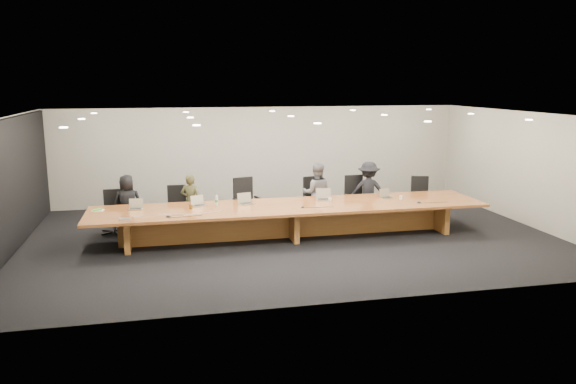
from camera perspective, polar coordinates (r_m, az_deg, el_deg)
The scene contains 29 objects.
ground at distance 12.99m, azimuth 0.29°, elevation -4.58°, with size 12.00×12.00×0.00m, color black.
back_wall at distance 16.56m, azimuth -2.78°, elevation 3.78°, with size 12.00×0.02×2.80m, color silver.
left_wall_panel at distance 12.78m, azimuth -26.67°, elevation 0.27°, with size 0.08×7.84×2.74m, color black.
conference_table at distance 12.86m, azimuth 0.29°, elevation -2.35°, with size 9.00×1.80×0.75m.
chair_far_left at distance 13.79m, azimuth -17.31°, elevation -1.92°, with size 0.53×0.53×1.05m, color black, non-canonical shape.
chair_left at distance 13.86m, azimuth -11.24°, elevation -1.52°, with size 0.54×0.54×1.07m, color black, non-canonical shape.
chair_mid_left at distance 13.90m, azimuth -4.21°, elevation -0.99°, with size 0.62×0.62×1.21m, color black, non-canonical shape.
chair_mid_right at distance 14.26m, azimuth 2.89°, elevation -0.74°, with size 0.60×0.60×1.17m, color black, non-canonical shape.
chair_right at distance 14.55m, azimuth 7.02°, elevation -0.58°, with size 0.59×0.59×1.17m, color black, non-canonical shape.
chair_far_right at distance 15.17m, azimuth 13.31°, elevation -0.48°, with size 0.55×0.55×1.09m, color black, non-canonical shape.
person_a at distance 13.78m, azimuth -15.98°, elevation -1.14°, with size 0.68×0.44×1.38m, color black.
person_b at distance 13.72m, azimuth -9.85°, elevation -0.98°, with size 0.49×0.32×1.35m, color #38381E.
person_c at distance 14.13m, azimuth 2.92°, elevation -0.11°, with size 0.74×0.58×1.53m, color slate.
person_d at distance 14.62m, azimuth 8.17°, elevation 0.13°, with size 0.97×0.56×1.51m, color black.
laptop_a at distance 12.81m, azimuth -15.26°, elevation -1.21°, with size 0.30×0.22×0.23m, color beige, non-canonical shape.
laptop_b at distance 12.87m, azimuth -9.03°, elevation -0.89°, with size 0.30×0.22×0.24m, color #C3B495, non-canonical shape.
laptop_c at distance 12.92m, azimuth -4.27°, elevation -0.67°, with size 0.33×0.24×0.26m, color tan, non-canonical shape.
laptop_d at distance 13.35m, azimuth 3.67°, elevation -0.24°, with size 0.35×0.26×0.28m, color tan, non-canonical shape.
laptop_e at distance 13.78m, azimuth 10.06°, elevation -0.15°, with size 0.29×0.21×0.23m, color tan, non-canonical shape.
water_bottle at distance 12.81m, azimuth -7.29°, elevation -0.90°, with size 0.07×0.07×0.24m, color silver.
amber_mug at distance 12.60m, azimuth -9.84°, elevation -1.50°, with size 0.08×0.08×0.10m, color brown.
paper_cup_near at distance 13.16m, azimuth 4.28°, elevation -0.82°, with size 0.08×0.08×0.10m, color silver.
paper_cup_far at distance 13.69m, azimuth 11.41°, elevation -0.56°, with size 0.07×0.07×0.09m, color white.
notepad at distance 12.93m, azimuth -18.77°, elevation -1.80°, with size 0.25×0.20×0.01m, color white.
lime_gadget at distance 12.92m, azimuth -18.81°, elevation -1.71°, with size 0.17×0.10×0.03m, color green.
av_box at distance 11.93m, azimuth -16.20°, elevation -2.65°, with size 0.23×0.17×0.03m, color silver.
mic_left at distance 11.95m, azimuth -12.08°, elevation -2.44°, with size 0.12×0.12×0.03m, color black.
mic_center at distance 12.56m, azimuth 1.52°, elevation -1.54°, with size 0.11×0.11×0.03m, color black.
mic_right at distance 13.40m, azimuth 13.19°, elevation -1.01°, with size 0.13×0.13×0.03m, color black.
Camera 1 is at (-2.77, -12.19, 3.52)m, focal length 35.00 mm.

